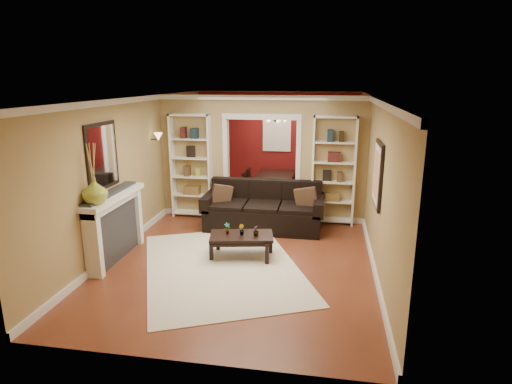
% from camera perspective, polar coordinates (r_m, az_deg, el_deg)
% --- Properties ---
extents(floor, '(8.00, 8.00, 0.00)m').
position_cam_1_polar(floor, '(8.57, -0.49, -5.82)').
color(floor, brown).
rests_on(floor, ground).
extents(ceiling, '(8.00, 8.00, 0.00)m').
position_cam_1_polar(ceiling, '(8.03, -0.53, 12.52)').
color(ceiling, white).
rests_on(ceiling, ground).
extents(wall_back, '(8.00, 0.00, 8.00)m').
position_cam_1_polar(wall_back, '(12.10, 2.82, 6.87)').
color(wall_back, tan).
rests_on(wall_back, ground).
extents(wall_front, '(8.00, 0.00, 8.00)m').
position_cam_1_polar(wall_front, '(4.47, -9.56, -7.41)').
color(wall_front, tan).
rests_on(wall_front, ground).
extents(wall_left, '(0.00, 8.00, 8.00)m').
position_cam_1_polar(wall_left, '(8.86, -15.01, 3.44)').
color(wall_left, tan).
rests_on(wall_left, ground).
extents(wall_right, '(0.00, 8.00, 8.00)m').
position_cam_1_polar(wall_right, '(8.12, 15.35, 2.40)').
color(wall_right, tan).
rests_on(wall_right, ground).
extents(partition_wall, '(4.50, 0.15, 2.70)m').
position_cam_1_polar(partition_wall, '(9.36, 0.78, 4.53)').
color(partition_wall, tan).
rests_on(partition_wall, floor).
extents(red_back_panel, '(4.44, 0.04, 2.64)m').
position_cam_1_polar(red_back_panel, '(12.07, 2.80, 6.71)').
color(red_back_panel, maroon).
rests_on(red_back_panel, floor).
extents(dining_window, '(0.78, 0.03, 0.98)m').
position_cam_1_polar(dining_window, '(12.00, 2.79, 7.77)').
color(dining_window, '#8CA5CC').
rests_on(dining_window, wall_back).
extents(area_rug, '(3.57, 4.07, 0.01)m').
position_cam_1_polar(area_rug, '(7.25, -4.59, -9.80)').
color(area_rug, silver).
rests_on(area_rug, floor).
extents(sofa, '(2.46, 1.06, 0.96)m').
position_cam_1_polar(sofa, '(8.82, 1.00, -1.93)').
color(sofa, black).
rests_on(sofa, floor).
extents(pillow_left, '(0.41, 0.30, 0.41)m').
position_cam_1_polar(pillow_left, '(8.91, -4.58, -0.50)').
color(pillow_left, brown).
rests_on(pillow_left, sofa).
extents(pillow_right, '(0.44, 0.17, 0.43)m').
position_cam_1_polar(pillow_right, '(8.66, 6.71, -0.93)').
color(pillow_right, brown).
rests_on(pillow_right, sofa).
extents(coffee_table, '(1.18, 0.78, 0.41)m').
position_cam_1_polar(coffee_table, '(7.52, -1.94, -7.18)').
color(coffee_table, black).
rests_on(coffee_table, floor).
extents(plant_left, '(0.13, 0.13, 0.21)m').
position_cam_1_polar(plant_left, '(7.46, -3.87, -4.85)').
color(plant_left, '#336626').
rests_on(plant_left, coffee_table).
extents(plant_center, '(0.13, 0.13, 0.19)m').
position_cam_1_polar(plant_center, '(7.41, -1.96, -5.04)').
color(plant_center, '#336626').
rests_on(plant_center, coffee_table).
extents(plant_right, '(0.11, 0.11, 0.18)m').
position_cam_1_polar(plant_right, '(7.37, -0.02, -5.17)').
color(plant_right, '#336626').
rests_on(plant_right, coffee_table).
extents(bookshelf_left, '(0.90, 0.30, 2.30)m').
position_cam_1_polar(bookshelf_left, '(9.59, -8.59, 3.40)').
color(bookshelf_left, white).
rests_on(bookshelf_left, floor).
extents(bookshelf_right, '(0.90, 0.30, 2.30)m').
position_cam_1_polar(bookshelf_right, '(9.12, 10.29, 2.74)').
color(bookshelf_right, white).
rests_on(bookshelf_right, floor).
extents(fireplace, '(0.32, 1.70, 1.16)m').
position_cam_1_polar(fireplace, '(7.69, -18.11, -4.47)').
color(fireplace, white).
rests_on(fireplace, floor).
extents(vase, '(0.47, 0.47, 0.41)m').
position_cam_1_polar(vase, '(7.00, -20.72, 0.12)').
color(vase, '#97A535').
rests_on(vase, fireplace).
extents(mirror, '(0.03, 0.95, 1.10)m').
position_cam_1_polar(mirror, '(7.46, -19.82, 4.51)').
color(mirror, silver).
rests_on(mirror, wall_left).
extents(wall_sconce, '(0.18, 0.18, 0.22)m').
position_cam_1_polar(wall_sconce, '(9.24, -13.24, 7.02)').
color(wall_sconce, '#FFE0A5').
rests_on(wall_sconce, wall_left).
extents(framed_art, '(0.04, 0.85, 1.05)m').
position_cam_1_polar(framed_art, '(7.10, 15.88, 2.28)').
color(framed_art, black).
rests_on(framed_art, wall_right).
extents(dining_table, '(1.75, 0.97, 0.61)m').
position_cam_1_polar(dining_table, '(11.06, 2.58, 0.60)').
color(dining_table, black).
rests_on(dining_table, floor).
extents(dining_chair_nw, '(0.43, 0.43, 0.78)m').
position_cam_1_polar(dining_chair_nw, '(10.83, -0.50, 0.77)').
color(dining_chair_nw, black).
rests_on(dining_chair_nw, floor).
extents(dining_chair_ne, '(0.46, 0.46, 0.80)m').
position_cam_1_polar(dining_chair_ne, '(10.69, 5.31, 0.57)').
color(dining_chair_ne, black).
rests_on(dining_chair_ne, floor).
extents(dining_chair_sw, '(0.41, 0.41, 0.76)m').
position_cam_1_polar(dining_chair_sw, '(11.40, 0.02, 1.43)').
color(dining_chair_sw, black).
rests_on(dining_chair_sw, floor).
extents(dining_chair_se, '(0.51, 0.51, 0.92)m').
position_cam_1_polar(dining_chair_se, '(11.26, 5.55, 1.60)').
color(dining_chair_se, black).
rests_on(dining_chair_se, floor).
extents(chandelier, '(0.50, 0.50, 0.30)m').
position_cam_1_polar(chandelier, '(10.74, 2.03, 9.47)').
color(chandelier, '#312716').
rests_on(chandelier, ceiling).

